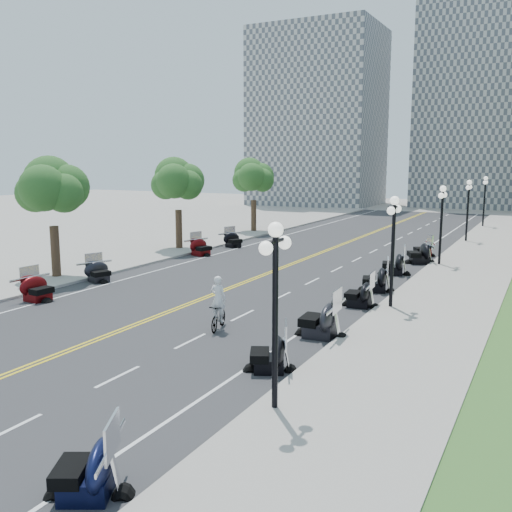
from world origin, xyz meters
The scene contains 49 objects.
ground centered at (0.00, 0.00, 0.00)m, with size 160.00×160.00×0.00m, color gray.
road centered at (0.00, 10.00, 0.00)m, with size 16.00×90.00×0.01m, color #333335.
centerline_yellow_a centered at (-0.12, 10.00, 0.01)m, with size 0.12×90.00×0.00m, color yellow.
centerline_yellow_b centered at (0.12, 10.00, 0.01)m, with size 0.12×90.00×0.00m, color yellow.
edge_line_north centered at (6.40, 10.00, 0.01)m, with size 0.12×90.00×0.00m, color white.
edge_line_south centered at (-6.40, 10.00, 0.01)m, with size 0.12×90.00×0.00m, color white.
lane_dash_3 centered at (3.20, -12.00, 0.01)m, with size 0.12×2.00×0.00m, color white.
lane_dash_4 centered at (3.20, -8.00, 0.01)m, with size 0.12×2.00×0.00m, color white.
lane_dash_5 centered at (3.20, -4.00, 0.01)m, with size 0.12×2.00×0.00m, color white.
lane_dash_6 centered at (3.20, 0.00, 0.01)m, with size 0.12×2.00×0.00m, color white.
lane_dash_7 centered at (3.20, 4.00, 0.01)m, with size 0.12×2.00×0.00m, color white.
lane_dash_8 centered at (3.20, 8.00, 0.01)m, with size 0.12×2.00×0.00m, color white.
lane_dash_9 centered at (3.20, 12.00, 0.01)m, with size 0.12×2.00×0.00m, color white.
lane_dash_10 centered at (3.20, 16.00, 0.01)m, with size 0.12×2.00×0.00m, color white.
lane_dash_11 centered at (3.20, 20.00, 0.01)m, with size 0.12×2.00×0.00m, color white.
lane_dash_12 centered at (3.20, 24.00, 0.01)m, with size 0.12×2.00×0.00m, color white.
lane_dash_13 centered at (3.20, 28.00, 0.01)m, with size 0.12×2.00×0.00m, color white.
lane_dash_14 centered at (3.20, 32.00, 0.01)m, with size 0.12×2.00×0.00m, color white.
lane_dash_15 centered at (3.20, 36.00, 0.01)m, with size 0.12×2.00×0.00m, color white.
lane_dash_16 centered at (3.20, 40.00, 0.01)m, with size 0.12×2.00×0.00m, color white.
lane_dash_17 centered at (3.20, 44.00, 0.01)m, with size 0.12×2.00×0.00m, color white.
lane_dash_18 centered at (3.20, 48.00, 0.01)m, with size 0.12×2.00×0.00m, color white.
lane_dash_19 centered at (3.20, 52.00, 0.01)m, with size 0.12×2.00×0.00m, color white.
sidewalk_north centered at (10.50, 10.00, 0.07)m, with size 5.00×90.00×0.15m, color #9E9991.
sidewalk_south centered at (-10.50, 10.00, 0.07)m, with size 5.00×90.00×0.15m, color #9E9991.
distant_block_a centered at (-18.00, 62.00, 13.00)m, with size 18.00×14.00×26.00m, color gray.
distant_block_b centered at (4.00, 68.00, 15.00)m, with size 16.00×12.00×30.00m, color gray.
street_lamp_1 centered at (8.60, -8.00, 2.60)m, with size 0.50×1.20×4.90m, color black, non-canonical shape.
street_lamp_2 centered at (8.60, 4.00, 2.60)m, with size 0.50×1.20×4.90m, color black, non-canonical shape.
street_lamp_3 centered at (8.60, 16.00, 2.60)m, with size 0.50×1.20×4.90m, color black, non-canonical shape.
street_lamp_4 centered at (8.60, 28.00, 2.60)m, with size 0.50×1.20×4.90m, color black, non-canonical shape.
street_lamp_5 centered at (8.60, 40.00, 2.60)m, with size 0.50×1.20×4.90m, color black, non-canonical shape.
tree_2 centered at (-10.00, 2.00, 4.75)m, with size 4.80×4.80×9.20m, color #235619, non-canonical shape.
tree_3 centered at (-10.00, 14.00, 4.75)m, with size 4.80×4.80×9.20m, color #235619, non-canonical shape.
tree_4 centered at (-10.00, 26.00, 4.75)m, with size 4.80×4.80×9.20m, color #235619, non-canonical shape.
motorcycle_n_2 centered at (6.95, -13.20, 0.67)m, with size 1.91×1.91×1.33m, color black, non-canonical shape.
motorcycle_n_4 centered at (7.13, -5.37, 0.65)m, with size 1.86×1.86×1.31m, color black, non-canonical shape.
motorcycle_n_5 centered at (7.26, -1.27, 0.77)m, with size 2.21×2.21×1.55m, color black, non-canonical shape.
motorcycle_n_6 centered at (7.21, 3.82, 0.67)m, with size 1.91×1.91×1.34m, color black, non-canonical shape.
motorcycle_n_7 centered at (6.99, 7.19, 0.72)m, with size 2.05×2.05×1.43m, color black, non-canonical shape.
motorcycle_n_8 centered at (6.70, 12.01, 0.71)m, with size 2.04×2.04×1.43m, color black, non-canonical shape.
motorcycle_n_9 centered at (7.27, 16.40, 0.76)m, with size 2.18×2.18×1.53m, color black, non-canonical shape.
motorcycle_n_10 centered at (6.92, 19.37, 0.63)m, with size 1.79×1.79×1.25m, color #590A0C, non-canonical shape.
motorcycle_s_5 centered at (-6.75, -2.23, 0.67)m, with size 1.91×1.91×1.34m, color #590A0C, non-canonical shape.
motorcycle_s_6 centered at (-7.23, 2.42, 0.63)m, with size 1.80×1.80×1.26m, color black, non-canonical shape.
motorcycle_s_8 centered at (-7.09, 12.53, 0.67)m, with size 1.91×1.91×1.34m, color #590A0C, non-canonical shape.
motorcycle_s_9 centered at (-7.02, 16.98, 0.64)m, with size 1.82×1.82×1.27m, color black, non-canonical shape.
bicycle centered at (3.37, -2.28, 0.53)m, with size 0.50×1.77×1.07m, color #A51414.
cyclist_rider centered at (3.37, -2.28, 1.98)m, with size 0.67×0.44×1.83m, color white.
Camera 1 is at (14.79, -20.89, 6.62)m, focal length 40.00 mm.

